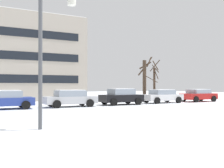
# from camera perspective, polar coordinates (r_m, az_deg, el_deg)

# --- Properties ---
(street_lamp) EXTENTS (1.58, 0.36, 5.59)m
(street_lamp) POSITION_cam_1_polar(r_m,az_deg,el_deg) (11.35, -13.56, 8.08)
(street_lamp) COLOR #4C4F54
(street_lamp) RESTS_ON ground
(parked_car_blue) EXTENTS (3.95, 2.22, 1.42)m
(parked_car_blue) POSITION_cam_1_polar(r_m,az_deg,el_deg) (21.56, -21.52, -3.05)
(parked_car_blue) COLOR #283D93
(parked_car_blue) RESTS_ON ground
(parked_car_silver) EXTENTS (4.30, 2.14, 1.41)m
(parked_car_silver) POSITION_cam_1_polar(r_m,az_deg,el_deg) (22.55, -8.84, -2.96)
(parked_car_silver) COLOR silver
(parked_car_silver) RESTS_ON ground
(parked_car_black) EXTENTS (3.90, 2.12, 1.50)m
(parked_car_black) POSITION_cam_1_polar(r_m,az_deg,el_deg) (24.75, 1.97, -2.65)
(parked_car_black) COLOR black
(parked_car_black) RESTS_ON ground
(parked_car_white) EXTENTS (4.14, 2.11, 1.37)m
(parked_car_white) POSITION_cam_1_polar(r_m,az_deg,el_deg) (27.78, 10.59, -2.50)
(parked_car_white) COLOR white
(parked_car_white) RESTS_ON ground
(parked_car_red) EXTENTS (4.01, 2.14, 1.37)m
(parked_car_red) POSITION_cam_1_polar(r_m,az_deg,el_deg) (31.07, 17.84, -2.25)
(parked_car_red) COLOR red
(parked_car_red) RESTS_ON ground
(tree_far_mid) EXTENTS (1.83, 1.82, 4.69)m
(tree_far_mid) POSITION_cam_1_polar(r_m,az_deg,el_deg) (30.39, 8.97, 0.46)
(tree_far_mid) COLOR #423326
(tree_far_mid) RESTS_ON ground
(tree_far_right) EXTENTS (1.46, 1.69, 4.90)m
(tree_far_right) POSITION_cam_1_polar(r_m,az_deg,el_deg) (29.41, 6.91, 1.07)
(tree_far_right) COLOR #423326
(tree_far_right) RESTS_ON ground
(building_far_right) EXTENTS (11.85, 9.88, 10.04)m
(building_far_right) POSITION_cam_1_polar(r_m,az_deg,el_deg) (35.72, -17.20, 4.91)
(building_far_right) COLOR #B2A899
(building_far_right) RESTS_ON ground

